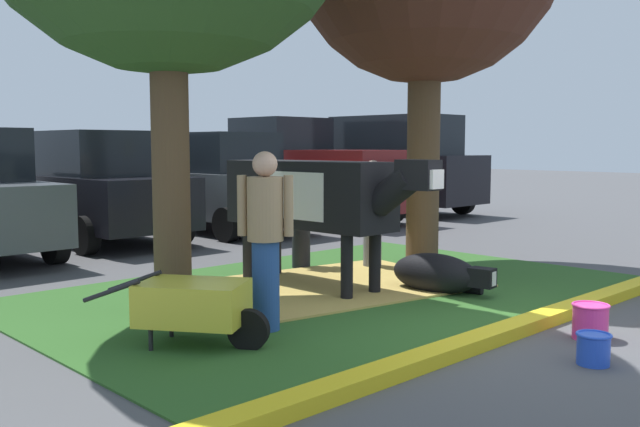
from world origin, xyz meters
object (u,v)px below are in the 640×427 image
Objects in this scene: person_visitor_far at (373,211)px; bucket_pink at (590,321)px; pickup_truck_maroon at (305,173)px; person_handler at (301,212)px; sedan_blue at (219,183)px; calf_lying at (438,274)px; bucket_blue at (593,348)px; sedan_silver at (94,188)px; cow_holstein at (314,196)px; wheelbarrow at (196,304)px; person_visitor_near at (265,235)px; suv_dark_grey at (394,164)px.

person_visitor_far is 4.60× the size of bucket_pink.
person_visitor_far is at bearing -124.34° from pickup_truck_maroon.
person_handler is 4.77m from sedan_blue.
calf_lying reaches higher than bucket_blue.
calf_lying is 7.22m from sedan_silver.
bucket_blue is 0.84× the size of bucket_pink.
bucket_blue is 9.69m from sedan_silver.
bucket_pink is 0.08× the size of sedan_silver.
sedan_silver is at bearing 89.49° from cow_holstein.
person_visitor_far is 5.24m from sedan_blue.
pickup_truck_maroon is (3.77, 5.51, 0.29)m from person_visitor_far.
bucket_pink is 9.29m from sedan_blue.
sedan_blue is at bearing 78.69° from person_visitor_far.
sedan_blue is at bearing -172.12° from pickup_truck_maroon.
person_visitor_far reaches higher than wheelbarrow.
person_handler is 4.52× the size of bucket_pink.
calf_lying is at bearing -2.06° from person_visitor_near.
bucket_blue is at bearing -64.02° from person_visitor_near.
person_visitor_near reaches higher than bucket_pink.
calf_lying is at bearing -136.97° from suv_dark_grey.
pickup_truck_maroon is (4.51, 4.81, 0.30)m from person_handler.
person_visitor_near is (-2.53, -2.28, 0.11)m from person_handler.
suv_dark_grey is (6.67, 5.21, 0.44)m from person_visitor_far.
pickup_truck_maroon is (5.77, 9.69, 0.98)m from bucket_blue.
person_visitor_far is 0.29× the size of pickup_truck_maroon.
calf_lying is 2.23m from bucket_pink.
sedan_blue reaches higher than bucket_pink.
calf_lying is 3.94× the size of bucket_pink.
person_handler is (-0.03, 2.38, 0.57)m from calf_lying.
wheelbarrow reaches higher than bucket_pink.
bucket_pink is at bearing -104.52° from sedan_blue.
cow_holstein is 8.02m from pickup_truck_maroon.
person_visitor_near is 0.39× the size of sedan_blue.
person_visitor_far is 5.67m from sedan_silver.
person_handler is 6.60m from pickup_truck_maroon.
suv_dark_grey is at bearing 48.61° from bucket_pink.
cow_holstein is 2.80m from wheelbarrow.
bucket_blue is 0.06× the size of sedan_blue.
person_handler is at bearing 136.43° from person_visitor_far.
wheelbarrow is 10.56m from pickup_truck_maroon.
person_visitor_near is at bearing 131.45° from bucket_pink.
bucket_pink is at bearing -88.53° from sedan_silver.
person_handler is 8.68m from suv_dark_grey.
person_visitor_near is at bearing 115.98° from bucket_blue.
suv_dark_grey is (8.25, 5.68, 0.12)m from cow_holstein.
wheelbarrow is 4.36× the size of bucket_pink.
person_visitor_near is 12.04m from suv_dark_grey.
bucket_pink reaches higher than bucket_blue.
calf_lying is 1.91m from person_visitor_far.
person_handler is 4.60m from bucket_pink.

